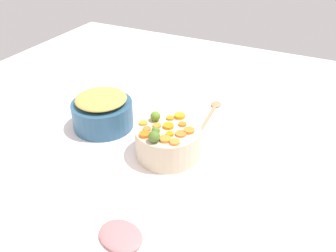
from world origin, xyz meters
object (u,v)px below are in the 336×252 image
(serving_bowl_carrots, at_px, (168,141))
(metal_pot, at_px, (103,114))
(ham_plate, at_px, (117,243))
(wooden_spoon, at_px, (212,112))

(serving_bowl_carrots, xyz_separation_m, metal_pot, (0.31, -0.05, -0.00))
(serving_bowl_carrots, bearing_deg, ham_plate, 97.50)
(metal_pot, bearing_deg, wooden_spoon, -140.87)
(ham_plate, bearing_deg, metal_pot, -51.51)
(wooden_spoon, bearing_deg, metal_pot, 39.13)
(serving_bowl_carrots, distance_m, metal_pot, 0.32)
(metal_pot, bearing_deg, serving_bowl_carrots, 170.61)
(serving_bowl_carrots, distance_m, ham_plate, 0.41)
(wooden_spoon, height_order, ham_plate, same)
(serving_bowl_carrots, distance_m, wooden_spoon, 0.34)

